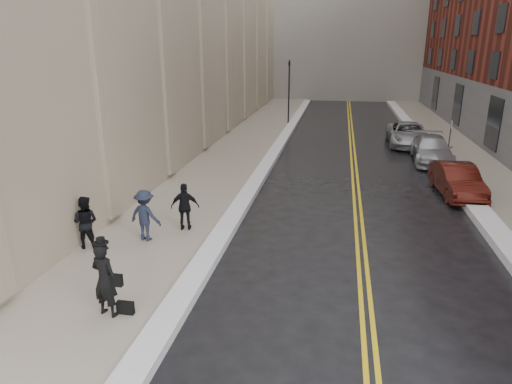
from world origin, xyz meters
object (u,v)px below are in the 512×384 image
at_px(pedestrian_main, 105,279).
at_px(car_silver_far, 408,134).
at_px(car_maroon, 457,180).
at_px(car_silver_near, 432,149).
at_px(pedestrian_b, 145,215).
at_px(pedestrian_a, 85,222).
at_px(pedestrian_c, 185,207).

bearing_deg(pedestrian_main, car_silver_far, -100.29).
relative_size(car_maroon, car_silver_near, 0.85).
bearing_deg(car_silver_far, pedestrian_main, -113.16).
bearing_deg(pedestrian_b, car_maroon, -135.69).
bearing_deg(car_silver_far, pedestrian_b, -120.23).
height_order(car_maroon, pedestrian_a, pedestrian_a).
bearing_deg(pedestrian_a, pedestrian_main, 121.45).
distance_m(car_silver_near, pedestrian_main, 20.70).
bearing_deg(pedestrian_main, pedestrian_c, -77.88).
bearing_deg(car_silver_far, car_maroon, -85.47).
bearing_deg(car_silver_near, pedestrian_c, -127.12).
height_order(car_maroon, pedestrian_main, pedestrian_main).
bearing_deg(pedestrian_c, pedestrian_b, 36.13).
xyz_separation_m(pedestrian_main, pedestrian_a, (-2.51, 3.47, -0.08)).
bearing_deg(pedestrian_c, car_maroon, -160.63).
height_order(pedestrian_b, pedestrian_c, pedestrian_b).
bearing_deg(pedestrian_a, car_silver_near, -136.60).
distance_m(car_silver_near, pedestrian_b, 17.64).
relative_size(pedestrian_main, pedestrian_a, 1.10).
relative_size(pedestrian_a, pedestrian_c, 1.02).
relative_size(car_maroon, car_silver_far, 0.79).
xyz_separation_m(car_maroon, pedestrian_a, (-13.00, -8.19, 0.31)).
relative_size(car_silver_far, pedestrian_c, 3.19).
bearing_deg(car_silver_near, car_silver_far, 102.37).
distance_m(car_silver_far, pedestrian_b, 20.79).
distance_m(car_silver_far, pedestrian_main, 24.27).
bearing_deg(pedestrian_c, pedestrian_main, 77.21).
relative_size(car_silver_near, pedestrian_a, 2.88).
xyz_separation_m(car_maroon, car_silver_near, (0.00, 6.19, 0.02)).
xyz_separation_m(car_maroon, car_silver_far, (-0.74, 10.56, 0.05)).
bearing_deg(pedestrian_b, car_silver_far, -109.15).
xyz_separation_m(car_maroon, pedestrian_main, (-10.49, -11.66, 0.39)).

